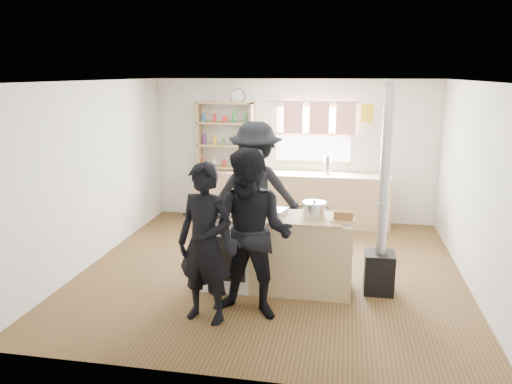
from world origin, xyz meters
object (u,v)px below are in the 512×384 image
Objects in this scene: flue_heater at (381,241)px; bread_board at (343,217)px; skillet_greens at (211,214)px; person_near_right at (252,235)px; roast_tray at (272,212)px; stockpot_counter at (314,209)px; cooking_island at (277,252)px; stockpot_stove at (236,204)px; person_far at (256,192)px; person_near_left at (205,244)px; thermos at (328,166)px.

bread_board is at bearing -157.09° from flue_heater.
skillet_greens is 0.19× the size of person_near_right.
bread_board reaches higher than roast_tray.
skillet_greens is at bearing -170.80° from stockpot_counter.
stockpot_stove is (-0.53, 0.12, 0.55)m from cooking_island.
person_far reaches higher than cooking_island.
cooking_island is 6.69× the size of bread_board.
skillet_greens is 0.20× the size of person_near_left.
skillet_greens is at bearing -172.09° from flue_heater.
flue_heater is at bearing 43.25° from person_near_left.
bread_board is 0.16× the size of person_near_right.
flue_heater is at bearing 4.55° from cooking_island.
thermos is 2.04m from person_far.
person_near_left is (0.15, -0.76, -0.10)m from skillet_greens.
person_near_right is (-0.60, -0.79, -0.10)m from stockpot_counter.
bread_board is (0.79, -0.09, 0.51)m from cooking_island.
person_near_left is at bearing -148.98° from bread_board.
roast_tray is at bearing 15.22° from skillet_greens.
person_near_right reaches higher than stockpot_stove.
stockpot_stove is at bearing 81.66° from person_far.
roast_tray is 0.15× the size of flue_heater.
person_far is at bearing 111.98° from roast_tray.
skillet_greens is 1.18m from person_far.
person_near_left is 0.93× the size of person_near_right.
bread_board reaches higher than cooking_island.
person_near_left is 0.88× the size of person_far.
person_near_right is (0.37, -0.89, -0.09)m from stockpot_stove.
stockpot_counter is (-0.04, -2.75, -0.03)m from thermos.
person_far is (-1.23, 1.05, -0.00)m from bread_board.
bread_board reaches higher than skillet_greens.
thermos is 0.15× the size of cooking_island.
roast_tray is 0.20× the size of person_near_right.
cooking_island is at bearing 85.99° from person_near_right.
flue_heater is at bearing 39.70° from person_near_right.
flue_heater reaches higher than stockpot_counter.
stockpot_counter is at bearing 60.41° from person_near_right.
flue_heater reaches higher than stockpot_stove.
stockpot_stove is 0.83m from person_far.
person_near_right is 1.75m from person_far.
person_near_left reaches higher than cooking_island.
person_near_right is (-0.10, -0.78, -0.05)m from roast_tray.
bread_board is 1.65m from person_near_left.
person_near_right reaches higher than skillet_greens.
person_near_right is at bearing -97.32° from roast_tray.
flue_heater is 1.45× the size of person_near_left.
stockpot_stove reaches higher than skillet_greens.
thermos is 3.21m from skillet_greens.
person_far is at bearing 133.24° from stockpot_counter.
bread_board is 1.61m from person_far.
person_near_left is at bearing -151.75° from person_near_right.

